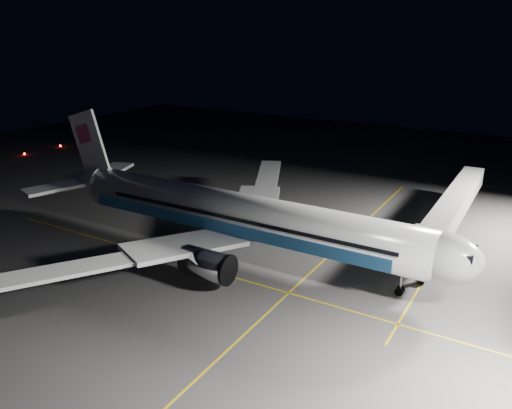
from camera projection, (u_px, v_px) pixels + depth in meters
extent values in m
plane|color=#4C4C4F|center=(241.00, 254.00, 64.29)|extent=(200.00, 200.00, 0.00)
cube|color=gold|center=(312.00, 272.00, 59.46)|extent=(0.25, 80.00, 0.01)
cube|color=gold|center=(214.00, 272.00, 59.42)|extent=(70.00, 0.25, 0.01)
cube|color=gold|center=(434.00, 263.00, 61.77)|extent=(0.25, 40.00, 0.01)
cylinder|color=silver|center=(240.00, 215.00, 62.54)|extent=(48.00, 5.60, 5.60)
ellipsoid|color=silver|center=(438.00, 257.00, 50.95)|extent=(8.96, 5.60, 5.60)
cube|color=black|center=(464.00, 253.00, 49.51)|extent=(2.20, 3.40, 0.90)
cone|color=silver|center=(83.00, 180.00, 76.20)|extent=(9.00, 5.49, 5.49)
cube|color=#21589A|center=(245.00, 214.00, 65.57)|extent=(42.24, 0.25, 1.50)
cube|color=#21589A|center=(222.00, 227.00, 61.06)|extent=(42.24, 0.25, 1.50)
cube|color=silver|center=(256.00, 206.00, 70.76)|extent=(11.36, 15.23, 1.53)
cube|color=silver|center=(185.00, 245.00, 57.79)|extent=(11.36, 15.23, 1.53)
cube|color=silver|center=(269.00, 174.00, 83.03)|extent=(8.57, 13.22, 1.31)
cube|color=silver|center=(67.00, 270.00, 49.77)|extent=(8.57, 13.22, 1.31)
cube|color=silver|center=(111.00, 171.00, 80.08)|extent=(6.20, 9.67, 0.45)
cube|color=silver|center=(57.00, 187.00, 71.64)|extent=(6.20, 9.67, 0.45)
cube|color=white|center=(90.00, 144.00, 73.14)|extent=(7.53, 0.40, 10.28)
cube|color=#BB4062|center=(85.00, 134.00, 73.07)|extent=(3.22, 0.55, 3.22)
cylinder|color=#B7B7BF|center=(282.00, 216.00, 70.17)|extent=(5.60, 3.40, 3.40)
cylinder|color=#B7B7BF|center=(207.00, 264.00, 55.57)|extent=(5.60, 3.40, 3.40)
cylinder|color=#9999A0|center=(400.00, 284.00, 53.98)|extent=(0.26, 0.26, 2.50)
cylinder|color=black|center=(400.00, 290.00, 54.24)|extent=(0.90, 0.70, 0.90)
cylinder|color=#9999A0|center=(239.00, 229.00, 68.81)|extent=(0.26, 0.26, 2.50)
cylinder|color=#9999A0|center=(202.00, 252.00, 61.84)|extent=(0.26, 0.26, 2.50)
cylinder|color=black|center=(239.00, 234.00, 69.04)|extent=(1.10, 1.60, 1.10)
cylinder|color=black|center=(202.00, 257.00, 62.07)|extent=(1.10, 1.60, 1.10)
cube|color=#B2B2B7|center=(454.00, 205.00, 68.41)|extent=(3.00, 33.90, 2.80)
cube|color=#B2B2B7|center=(427.00, 245.00, 55.55)|extent=(3.60, 3.20, 3.40)
cylinder|color=#9999A0|center=(424.00, 270.00, 56.56)|extent=(0.70, 0.70, 3.10)
cylinder|color=black|center=(421.00, 282.00, 56.23)|extent=(0.70, 0.30, 0.70)
cylinder|color=black|center=(425.00, 276.00, 57.69)|extent=(0.70, 0.30, 0.70)
sphere|color=#FF140A|center=(24.00, 154.00, 115.21)|extent=(0.44, 0.44, 0.44)
sphere|color=#FF140A|center=(60.00, 146.00, 123.32)|extent=(0.44, 0.44, 0.44)
cube|color=black|center=(264.00, 206.00, 79.67)|extent=(2.62, 2.16, 1.03)
cube|color=black|center=(264.00, 202.00, 79.45)|extent=(1.23, 1.23, 0.56)
sphere|color=#FFF2CC|center=(261.00, 207.00, 79.05)|extent=(0.24, 0.24, 0.24)
sphere|color=#FFF2CC|center=(267.00, 207.00, 78.92)|extent=(0.24, 0.24, 0.24)
cylinder|color=black|center=(270.00, 207.00, 80.44)|extent=(0.60, 0.40, 0.56)
cylinder|color=black|center=(269.00, 210.00, 78.95)|extent=(0.60, 0.40, 0.56)
cylinder|color=black|center=(260.00, 206.00, 80.67)|extent=(0.60, 0.40, 0.56)
cylinder|color=black|center=(258.00, 210.00, 79.18)|extent=(0.60, 0.40, 0.56)
cone|color=orange|center=(266.00, 230.00, 70.94)|extent=(0.41, 0.41, 0.61)
cone|color=orange|center=(327.00, 226.00, 72.65)|extent=(0.41, 0.41, 0.62)
cone|color=orange|center=(230.00, 218.00, 75.68)|extent=(0.45, 0.45, 0.67)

